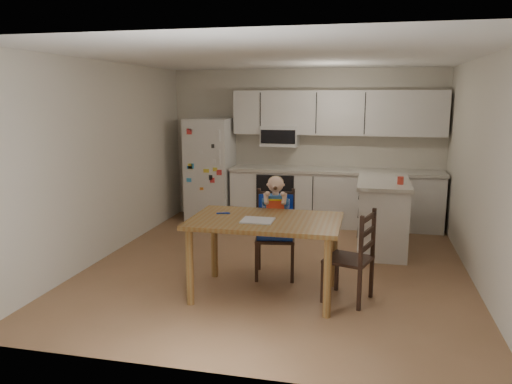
{
  "coord_description": "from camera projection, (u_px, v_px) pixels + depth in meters",
  "views": [
    {
      "loc": [
        1.04,
        -5.78,
        2.05
      ],
      "look_at": [
        -0.2,
        -0.32,
        0.98
      ],
      "focal_mm": 35.0,
      "sensor_mm": 36.0,
      "label": 1
    }
  ],
  "objects": [
    {
      "name": "room",
      "position": [
        285.0,
        161.0,
        6.38
      ],
      "size": [
        4.52,
        5.01,
        2.51
      ],
      "color": "olive",
      "rests_on": "ground"
    },
    {
      "name": "refrigerator",
      "position": [
        210.0,
        169.0,
        8.39
      ],
      "size": [
        0.72,
        0.7,
        1.7
      ],
      "primitive_type": "cube",
      "color": "silver",
      "rests_on": "ground"
    },
    {
      "name": "red_cup",
      "position": [
        400.0,
        180.0,
        6.34
      ],
      "size": [
        0.08,
        0.08,
        0.1
      ],
      "primitive_type": "cylinder",
      "color": "red",
      "rests_on": "kitchen_island"
    },
    {
      "name": "chair_side",
      "position": [
        358.0,
        251.0,
        4.98
      ],
      "size": [
        0.53,
        0.53,
        0.95
      ],
      "rotation": [
        0.0,
        0.0,
        -1.88
      ],
      "color": "black",
      "rests_on": "ground"
    },
    {
      "name": "toddler_spoon",
      "position": [
        222.0,
        213.0,
        5.32
      ],
      "size": [
        0.12,
        0.06,
        0.02
      ],
      "primitive_type": "cylinder",
      "rotation": [
        0.0,
        1.57,
        0.35
      ],
      "color": "#0F30AB",
      "rests_on": "dining_table"
    },
    {
      "name": "chair_booster",
      "position": [
        276.0,
        216.0,
        5.72
      ],
      "size": [
        0.5,
        0.5,
        1.18
      ],
      "rotation": [
        0.0,
        0.0,
        0.15
      ],
      "color": "black",
      "rests_on": "ground"
    },
    {
      "name": "dining_table",
      "position": [
        265.0,
        229.0,
        5.13
      ],
      "size": [
        1.54,
        0.99,
        0.82
      ],
      "color": "brown",
      "rests_on": "ground"
    },
    {
      "name": "kitchen_island",
      "position": [
        382.0,
        215.0,
        6.73
      ],
      "size": [
        0.68,
        1.3,
        0.96
      ],
      "color": "silver",
      "rests_on": "ground"
    },
    {
      "name": "napkin",
      "position": [
        258.0,
        220.0,
        5.01
      ],
      "size": [
        0.32,
        0.28,
        0.01
      ],
      "primitive_type": "cube",
      "color": "silver",
      "rests_on": "dining_table"
    },
    {
      "name": "kitchen_run",
      "position": [
        334.0,
        171.0,
        8.02
      ],
      "size": [
        3.37,
        0.62,
        2.15
      ],
      "color": "silver",
      "rests_on": "ground"
    }
  ]
}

